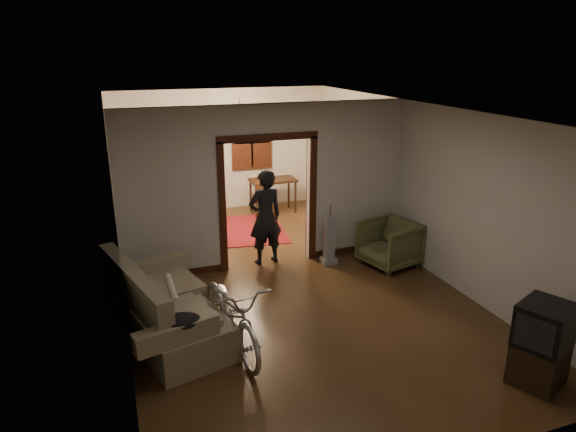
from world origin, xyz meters
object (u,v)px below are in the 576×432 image
person (265,217)px  armchair (389,244)px  desk (273,196)px  bicycle (232,313)px  sofa (167,301)px  locker (175,180)px

person → armchair: bearing=149.1°
desk → person: bearing=-129.8°
bicycle → person: person is taller
sofa → desk: 5.55m
sofa → armchair: bearing=-0.4°
sofa → person: size_ratio=1.30×
bicycle → person: 2.77m
person → locker: bearing=-77.9°
bicycle → armchair: 3.60m
bicycle → person: size_ratio=1.09×
armchair → locker: size_ratio=0.49×
bicycle → person: bearing=57.2°
sofa → person: (1.95, 1.90, 0.34)m
armchair → person: bearing=-127.2°
armchair → person: 2.22m
bicycle → desk: bearing=60.1°
armchair → desk: size_ratio=0.84×
sofa → desk: bearing=42.1°
sofa → armchair: size_ratio=2.48×
bicycle → armchair: size_ratio=2.09×
sofa → bicycle: 0.93m
bicycle → armchair: bearing=20.1°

